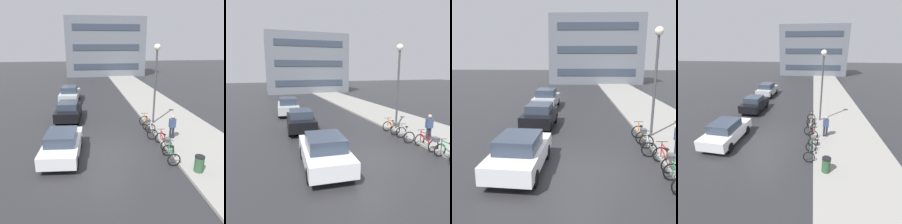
{
  "view_description": "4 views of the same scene",
  "coord_description": "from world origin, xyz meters",
  "views": [
    {
      "loc": [
        -1.13,
        -11.41,
        6.08
      ],
      "look_at": [
        0.71,
        2.59,
        1.65
      ],
      "focal_mm": 35.0,
      "sensor_mm": 36.0,
      "label": 1
    },
    {
      "loc": [
        -4.84,
        -9.07,
        4.36
      ],
      "look_at": [
        -0.54,
        3.52,
        1.76
      ],
      "focal_mm": 35.0,
      "sensor_mm": 36.0,
      "label": 2
    },
    {
      "loc": [
        -0.29,
        -9.58,
        4.63
      ],
      "look_at": [
        -0.77,
        3.43,
        1.65
      ],
      "focal_mm": 40.0,
      "sensor_mm": 36.0,
      "label": 3
    },
    {
      "loc": [
        3.33,
        -10.44,
        6.26
      ],
      "look_at": [
        1.73,
        2.25,
        1.5
      ],
      "focal_mm": 28.0,
      "sensor_mm": 36.0,
      "label": 4
    }
  ],
  "objects": [
    {
      "name": "pedestrian",
      "position": [
        4.45,
        1.16,
        0.98
      ],
      "size": [
        0.41,
        0.26,
        1.74
      ],
      "color": "#1E2333",
      "rests_on": "ground"
    },
    {
      "name": "building_facade_main",
      "position": [
        3.3,
        33.88,
        5.44
      ],
      "size": [
        14.96,
        7.32,
        10.87
      ],
      "color": "slate",
      "rests_on": "ground"
    },
    {
      "name": "streetlamp",
      "position": [
        4.17,
        4.18,
        4.28
      ],
      "size": [
        0.47,
        0.47,
        6.08
      ],
      "color": "#424247",
      "rests_on": "ground"
    },
    {
      "name": "bicycle_farthest",
      "position": [
        3.39,
        3.46,
        0.49
      ],
      "size": [
        0.75,
        1.38,
        1.0
      ],
      "color": "black",
      "rests_on": "ground"
    },
    {
      "name": "car_black",
      "position": [
        -2.45,
        6.19,
        0.79
      ],
      "size": [
        2.14,
        3.98,
        1.56
      ],
      "color": "black",
      "rests_on": "ground"
    },
    {
      "name": "ground_plane",
      "position": [
        0.0,
        0.0,
        0.0
      ],
      "size": [
        140.0,
        140.0,
        0.0
      ],
      "primitive_type": "plane",
      "color": "#28282B"
    },
    {
      "name": "bicycle_third",
      "position": [
        3.34,
        1.96,
        0.4
      ],
      "size": [
        0.9,
        1.27,
        0.97
      ],
      "color": "black",
      "rests_on": "ground"
    },
    {
      "name": "car_white",
      "position": [
        -2.43,
        -0.15,
        0.78
      ],
      "size": [
        2.2,
        4.22,
        1.54
      ],
      "color": "silver",
      "rests_on": "ground"
    },
    {
      "name": "trash_bin",
      "position": [
        4.25,
        -2.75,
        0.48
      ],
      "size": [
        0.46,
        0.46,
        0.96
      ],
      "color": "#2D5133",
      "rests_on": "ground"
    },
    {
      "name": "bicycle_nearest",
      "position": [
        3.4,
        -1.36,
        0.39
      ],
      "size": [
        0.8,
        1.2,
        0.98
      ],
      "color": "black",
      "rests_on": "ground"
    },
    {
      "name": "sidewalk_kerb",
      "position": [
        6.0,
        10.0,
        0.07
      ],
      "size": [
        4.8,
        60.0,
        0.14
      ],
      "primitive_type": "cube",
      "color": "gray",
      "rests_on": "ground"
    },
    {
      "name": "car_silver",
      "position": [
        -2.67,
        12.39,
        0.84
      ],
      "size": [
        2.18,
        4.43,
        1.69
      ],
      "color": "#B2B5BA",
      "rests_on": "ground"
    },
    {
      "name": "bicycle_second",
      "position": [
        3.57,
        0.16,
        0.48
      ],
      "size": [
        0.7,
        1.44,
        0.99
      ],
      "color": "black",
      "rests_on": "ground"
    }
  ]
}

